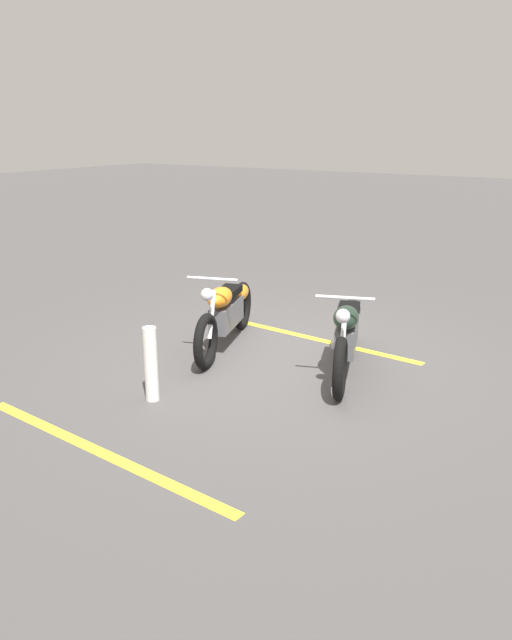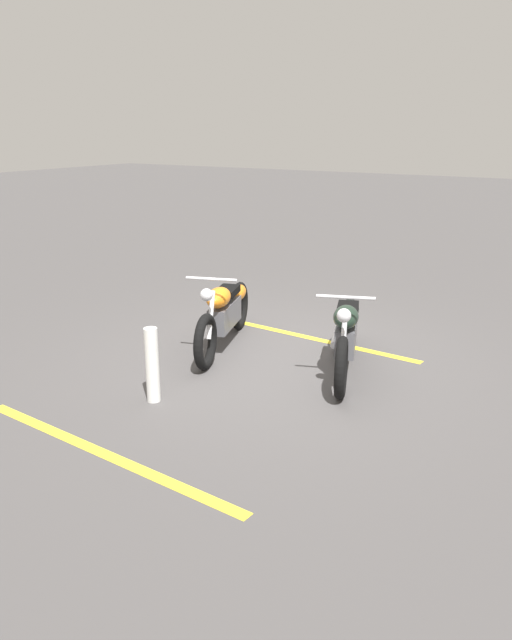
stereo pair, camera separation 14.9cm
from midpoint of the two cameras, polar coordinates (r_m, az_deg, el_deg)
The scene contains 6 objects.
ground_plane at distance 7.69m, azimuth 1.62°, elevation -3.57°, with size 60.00×60.00×0.00m, color #474444.
motorcycle_bright_foreground at distance 8.02m, azimuth -3.40°, elevation 0.79°, with size 2.15×0.89×1.04m.
motorcycle_dark_foreground at distance 7.30m, azimuth 7.65°, elevation -1.02°, with size 2.13×0.92×1.04m.
bollard_post at distance 6.51m, azimuth -10.12°, elevation -4.08°, with size 0.14×0.14×0.80m, color white.
parking_stripe_near at distance 8.47m, azimuth 4.33°, elevation -1.60°, with size 3.20×0.12×0.01m, color yellow.
parking_stripe_mid at distance 5.77m, azimuth -14.59°, elevation -11.67°, with size 3.20×0.12×0.01m, color yellow.
Camera 2 is at (6.27, 3.51, 2.75)m, focal length 35.03 mm.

